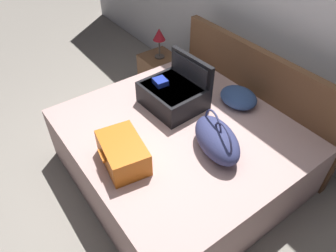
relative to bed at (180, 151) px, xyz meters
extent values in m
plane|color=gray|center=(0.00, -0.40, -0.29)|extent=(12.00, 12.00, 0.00)
cube|color=silver|center=(0.00, 1.25, 1.01)|extent=(8.00, 0.10, 2.60)
cube|color=#BC9993|center=(0.00, 0.00, 0.00)|extent=(1.93, 1.79, 0.58)
cube|color=brown|center=(0.00, 0.94, 0.23)|extent=(1.97, 0.08, 1.04)
cube|color=black|center=(-0.31, 0.13, 0.40)|extent=(0.55, 0.46, 0.22)
cube|color=#28282D|center=(-0.31, 0.13, 0.43)|extent=(0.49, 0.41, 0.15)
cube|color=#1E33A5|center=(-0.40, 0.07, 0.53)|extent=(0.13, 0.12, 0.06)
cube|color=black|center=(-0.32, 0.37, 0.51)|extent=(0.54, 0.07, 0.44)
cube|color=#28282D|center=(-0.32, 0.34, 0.51)|extent=(0.45, 0.03, 0.37)
cube|color=#D16619|center=(0.05, -0.59, 0.36)|extent=(0.49, 0.36, 0.15)
cube|color=#28282D|center=(0.05, -0.59, 0.38)|extent=(0.43, 0.32, 0.10)
cube|color=black|center=(-0.03, -0.62, 0.45)|extent=(0.17, 0.15, 0.05)
cube|color=#D16619|center=(0.05, -0.59, 0.47)|extent=(0.49, 0.36, 0.06)
cube|color=#D16619|center=(0.02, -0.75, 0.43)|extent=(0.14, 0.05, 0.02)
ellipsoid|color=navy|center=(0.37, 0.07, 0.41)|extent=(0.60, 0.43, 0.23)
torus|color=navy|center=(0.29, 0.09, 0.47)|extent=(0.28, 0.10, 0.29)
torus|color=navy|center=(0.45, 0.05, 0.47)|extent=(0.28, 0.10, 0.29)
ellipsoid|color=navy|center=(0.04, 0.66, 0.36)|extent=(0.38, 0.32, 0.15)
cube|color=brown|center=(-1.25, 0.65, -0.04)|extent=(0.44, 0.40, 0.50)
cylinder|color=#3F3833|center=(-1.25, 0.65, 0.22)|extent=(0.12, 0.12, 0.01)
cylinder|color=#4C443D|center=(-1.25, 0.65, 0.33)|extent=(0.02, 0.02, 0.21)
cone|color=maroon|center=(-1.25, 0.65, 0.51)|extent=(0.15, 0.15, 0.14)
camera|label=1|loc=(1.58, -1.29, 2.13)|focal=33.61mm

